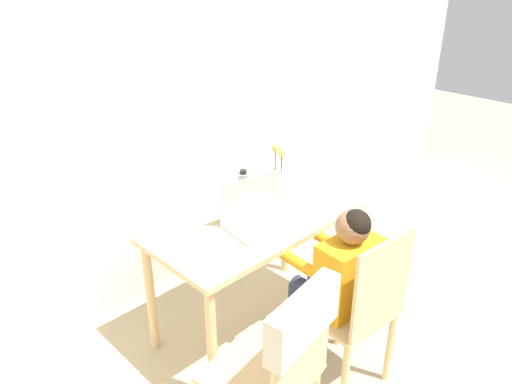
# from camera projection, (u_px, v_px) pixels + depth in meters

# --- Properties ---
(wall_back) EXTENTS (6.40, 0.05, 2.50)m
(wall_back) POSITION_uv_depth(u_px,v_px,m) (178.00, 95.00, 2.93)
(wall_back) COLOR white
(wall_back) RESTS_ON ground_plane
(dining_table) EXTENTS (1.17, 0.61, 0.70)m
(dining_table) POSITION_uv_depth(u_px,v_px,m) (255.00, 236.00, 2.74)
(dining_table) COLOR #D6B784
(dining_table) RESTS_ON ground_plane
(chair_occupied) EXTENTS (0.43, 0.43, 0.91)m
(chair_occupied) POSITION_uv_depth(u_px,v_px,m) (357.00, 310.00, 2.37)
(chair_occupied) COLOR #D6B784
(chair_occupied) RESTS_ON ground_plane
(chair_spare) EXTENTS (0.46, 0.49, 0.92)m
(chair_spare) POSITION_uv_depth(u_px,v_px,m) (286.00, 353.00, 1.92)
(chair_spare) COLOR #D6B784
(chair_spare) RESTS_ON ground_plane
(person_seated) EXTENTS (0.35, 0.44, 0.99)m
(person_seated) POSITION_uv_depth(u_px,v_px,m) (339.00, 273.00, 2.40)
(person_seated) COLOR orange
(person_seated) RESTS_ON ground_plane
(laptop) EXTENTS (0.41, 0.29, 0.25)m
(laptop) POSITION_uv_depth(u_px,v_px,m) (258.00, 213.00, 2.65)
(laptop) COLOR #B2B2B7
(laptop) RESTS_ON dining_table
(flower_vase) EXTENTS (0.11, 0.11, 0.34)m
(flower_vase) POSITION_uv_depth(u_px,v_px,m) (279.00, 181.00, 2.88)
(flower_vase) COLOR silver
(flower_vase) RESTS_ON dining_table
(water_bottle) EXTENTS (0.06, 0.06, 0.23)m
(water_bottle) POSITION_uv_depth(u_px,v_px,m) (243.00, 190.00, 2.78)
(water_bottle) COLOR silver
(water_bottle) RESTS_ON dining_table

